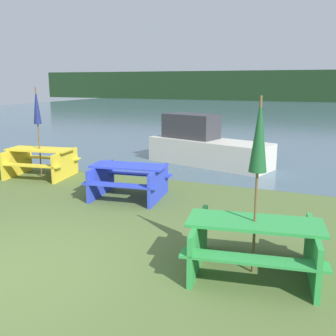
% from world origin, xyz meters
% --- Properties ---
extents(ground_plane, '(60.00, 60.00, 0.00)m').
position_xyz_m(ground_plane, '(0.00, 0.00, 0.00)').
color(ground_plane, '#516633').
extents(water, '(60.00, 50.00, 0.00)m').
position_xyz_m(water, '(0.00, 30.75, -0.00)').
color(water, '#425B6B').
rests_on(water, ground_plane).
extents(far_treeline, '(80.00, 1.60, 4.00)m').
position_xyz_m(far_treeline, '(0.00, 50.75, 2.00)').
color(far_treeline, '#193319').
rests_on(far_treeline, water).
extents(picnic_table_green, '(2.02, 1.65, 0.75)m').
position_xyz_m(picnic_table_green, '(3.15, 1.36, 0.46)').
color(picnic_table_green, green).
rests_on(picnic_table_green, ground_plane).
extents(picnic_table_blue, '(1.83, 1.58, 0.76)m').
position_xyz_m(picnic_table_blue, '(-0.15, 3.88, 0.46)').
color(picnic_table_blue, blue).
rests_on(picnic_table_blue, ground_plane).
extents(picnic_table_yellow, '(1.97, 1.65, 0.79)m').
position_xyz_m(picnic_table_yellow, '(-3.37, 4.71, 0.48)').
color(picnic_table_yellow, yellow).
rests_on(picnic_table_yellow, ground_plane).
extents(umbrella_darkgreen, '(0.24, 0.24, 2.43)m').
position_xyz_m(umbrella_darkgreen, '(3.15, 1.36, 1.89)').
color(umbrella_darkgreen, brown).
rests_on(umbrella_darkgreen, ground_plane).
extents(umbrella_navy, '(0.20, 0.20, 2.45)m').
position_xyz_m(umbrella_navy, '(-3.37, 4.71, 1.91)').
color(umbrella_navy, brown).
rests_on(umbrella_navy, ground_plane).
extents(boat, '(4.17, 2.30, 1.57)m').
position_xyz_m(boat, '(0.30, 8.11, 0.58)').
color(boat, beige).
rests_on(boat, water).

